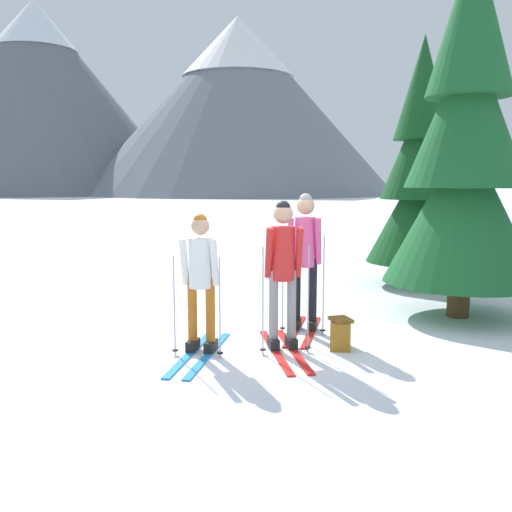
# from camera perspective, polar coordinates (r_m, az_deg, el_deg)

# --- Properties ---
(ground_plane) EXTENTS (400.00, 400.00, 0.00)m
(ground_plane) POSITION_cam_1_polar(r_m,az_deg,el_deg) (7.06, 1.08, -8.93)
(ground_plane) COLOR white
(skier_in_white) EXTENTS (1.07, 1.71, 1.64)m
(skier_in_white) POSITION_cam_1_polar(r_m,az_deg,el_deg) (6.53, -5.67, -2.32)
(skier_in_white) COLOR #1E84D1
(skier_in_white) RESTS_ON ground
(skier_in_red) EXTENTS (0.61, 1.77, 1.79)m
(skier_in_red) POSITION_cam_1_polar(r_m,az_deg,el_deg) (6.63, 2.74, -1.03)
(skier_in_red) COLOR red
(skier_in_red) RESTS_ON ground
(skier_in_pink) EXTENTS (1.02, 1.54, 1.85)m
(skier_in_pink) POSITION_cam_1_polar(r_m,az_deg,el_deg) (7.48, 5.02, 0.15)
(skier_in_pink) COLOR red
(skier_in_pink) RESTS_ON ground
(pine_tree_near) EXTENTS (1.95, 1.95, 4.70)m
(pine_tree_near) POSITION_cam_1_polar(r_m,az_deg,el_deg) (11.16, 16.42, 8.08)
(pine_tree_near) COLOR #51381E
(pine_tree_near) RESTS_ON ground
(pine_tree_mid) EXTENTS (2.24, 2.24, 5.41)m
(pine_tree_mid) POSITION_cam_1_polar(r_m,az_deg,el_deg) (8.71, 20.64, 10.21)
(pine_tree_mid) COLOR #51381E
(pine_tree_mid) RESTS_ON ground
(backpack_on_snow_front) EXTENTS (0.35, 0.39, 0.38)m
(backpack_on_snow_front) POSITION_cam_1_polar(r_m,az_deg,el_deg) (6.88, 8.62, -7.84)
(backpack_on_snow_front) COLOR #99661E
(backpack_on_snow_front) RESTS_ON ground
(mountain_ridge_distant) EXTENTS (73.70, 59.44, 28.92)m
(mountain_ridge_distant) POSITION_cam_1_polar(r_m,az_deg,el_deg) (88.20, -13.18, 15.24)
(mountain_ridge_distant) COLOR slate
(mountain_ridge_distant) RESTS_ON ground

